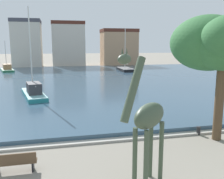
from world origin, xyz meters
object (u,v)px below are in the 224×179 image
(giraffe_statue, at_px, (147,119))
(sailboat_black, at_px, (125,70))
(sailboat_teal, at_px, (33,93))
(shade_tree, at_px, (221,43))
(mooring_bollard, at_px, (198,131))
(park_bench, at_px, (15,162))
(sailboat_green, at_px, (7,70))

(giraffe_statue, distance_m, sailboat_black, 40.10)
(sailboat_black, distance_m, sailboat_teal, 26.58)
(shade_tree, height_order, mooring_bollard, shade_tree)
(giraffe_statue, distance_m, park_bench, 5.99)
(sailboat_teal, bearing_deg, sailboat_green, 105.33)
(mooring_bollard, height_order, park_bench, park_bench)
(sailboat_green, bearing_deg, sailboat_black, -11.25)
(giraffe_statue, height_order, mooring_bollard, giraffe_statue)
(sailboat_teal, distance_m, shade_tree, 18.12)
(sailboat_black, bearing_deg, sailboat_teal, -125.74)
(giraffe_statue, relative_size, sailboat_green, 0.71)
(sailboat_green, bearing_deg, park_bench, -79.42)
(sailboat_teal, bearing_deg, sailboat_black, 54.26)
(sailboat_black, height_order, mooring_bollard, sailboat_black)
(giraffe_statue, height_order, shade_tree, shade_tree)
(giraffe_statue, xyz_separation_m, shade_tree, (5.78, 4.01, 2.77))
(giraffe_statue, bearing_deg, shade_tree, 34.71)
(park_bench, bearing_deg, shade_tree, 9.29)
(shade_tree, bearing_deg, park_bench, -170.71)
(sailboat_green, height_order, park_bench, sailboat_green)
(sailboat_green, distance_m, mooring_bollard, 42.60)
(giraffe_statue, distance_m, sailboat_green, 45.19)
(giraffe_statue, height_order, sailboat_green, sailboat_green)
(sailboat_black, xyz_separation_m, shade_tree, (-4.12, -34.78, 5.03))
(giraffe_statue, distance_m, sailboat_teal, 18.23)
(sailboat_green, bearing_deg, sailboat_teal, -74.67)
(sailboat_black, height_order, sailboat_teal, sailboat_teal)
(shade_tree, relative_size, park_bench, 3.96)
(sailboat_black, height_order, sailboat_green, sailboat_black)
(park_bench, bearing_deg, sailboat_teal, 91.99)
(sailboat_black, xyz_separation_m, sailboat_green, (-22.67, 4.51, 0.08))
(mooring_bollard, relative_size, park_bench, 0.28)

